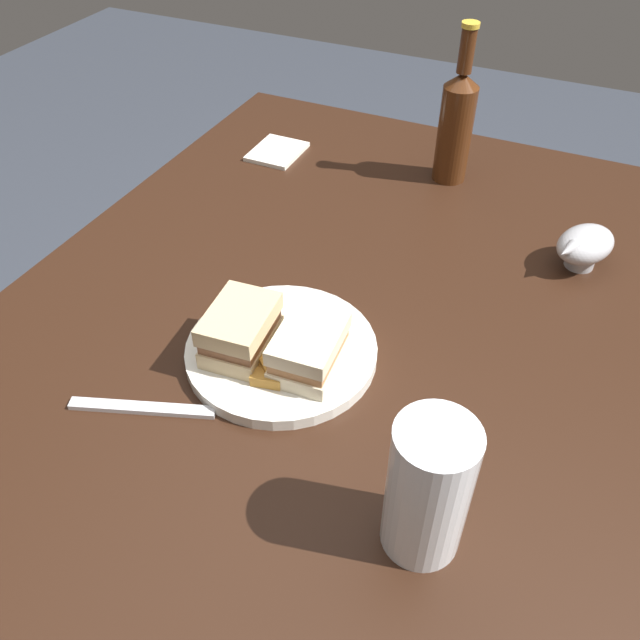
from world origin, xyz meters
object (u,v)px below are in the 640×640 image
at_px(sandwich_half_right, 309,349).
at_px(pint_glass, 427,496).
at_px(fork, 142,408).
at_px(gravy_boat, 585,245).
at_px(sandwich_half_left, 241,330).
at_px(plate, 282,351).
at_px(cider_bottle, 456,123).
at_px(napkin, 277,152).

height_order(sandwich_half_right, pint_glass, pint_glass).
bearing_deg(fork, gravy_boat, 30.02).
bearing_deg(gravy_boat, fork, 139.81).
bearing_deg(sandwich_half_left, pint_glass, -117.04).
xyz_separation_m(plate, sandwich_half_right, (-0.02, -0.05, 0.04)).
bearing_deg(gravy_boat, pint_glass, 171.57).
height_order(pint_glass, cider_bottle, cider_bottle).
xyz_separation_m(plate, gravy_boat, (0.37, -0.33, 0.03)).
relative_size(pint_glass, gravy_boat, 1.34).
bearing_deg(sandwich_half_right, sandwich_half_left, 95.15).
bearing_deg(pint_glass, sandwich_half_left, 62.96).
relative_size(napkin, fork, 0.61).
relative_size(sandwich_half_right, gravy_boat, 0.88).
relative_size(sandwich_half_left, napkin, 1.02).
distance_m(cider_bottle, napkin, 0.35).
distance_m(plate, cider_bottle, 0.55).
bearing_deg(sandwich_half_left, cider_bottle, -11.23).
relative_size(sandwich_half_right, cider_bottle, 0.40).
bearing_deg(sandwich_half_right, pint_glass, -128.27).
height_order(sandwich_half_right, gravy_boat, sandwich_half_right).
relative_size(plate, cider_bottle, 0.91).
bearing_deg(cider_bottle, pint_glass, -165.92).
height_order(plate, pint_glass, pint_glass).
bearing_deg(gravy_boat, sandwich_half_left, 136.34).
distance_m(sandwich_half_right, cider_bottle, 0.56).
bearing_deg(napkin, sandwich_half_right, -148.51).
bearing_deg(napkin, cider_bottle, -81.46).
xyz_separation_m(plate, fork, (-0.15, 0.11, -0.01)).
relative_size(plate, napkin, 2.29).
xyz_separation_m(plate, cider_bottle, (0.54, -0.07, 0.10)).
height_order(sandwich_half_right, cider_bottle, cider_bottle).
height_order(sandwich_half_left, fork, sandwich_half_left).
bearing_deg(napkin, sandwich_half_left, -157.03).
bearing_deg(pint_glass, fork, 86.94).
distance_m(gravy_boat, fork, 0.68).
xyz_separation_m(pint_glass, fork, (0.02, 0.36, -0.07)).
height_order(pint_glass, fork, pint_glass).
relative_size(sandwich_half_left, sandwich_half_right, 1.02).
distance_m(plate, napkin, 0.56).
distance_m(pint_glass, gravy_boat, 0.55).
xyz_separation_m(cider_bottle, fork, (-0.70, 0.18, -0.10)).
bearing_deg(sandwich_half_right, cider_bottle, -2.05).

